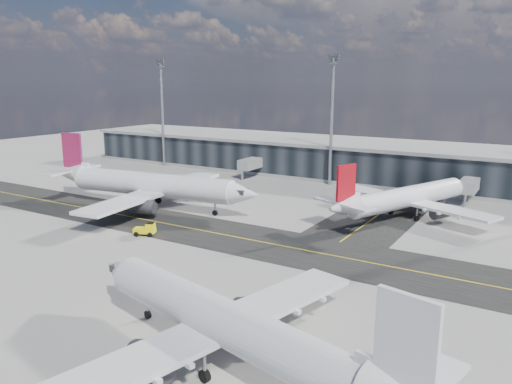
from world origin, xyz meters
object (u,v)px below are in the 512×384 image
airliner_near (228,325)px  service_van (351,206)px  airliner_af (149,185)px  baggage_tug (146,229)px  airliner_redtail (406,198)px

airliner_near → service_van: airliner_near is taller
airliner_af → service_van: bearing=111.8°
airliner_af → baggage_tug: airliner_af is taller
airliner_near → service_van: bearing=23.7°
service_van → airliner_af: bearing=172.3°
airliner_af → baggage_tug: (11.83, -13.26, -3.35)m
airliner_near → service_van: 55.39m
airliner_redtail → airliner_near: size_ratio=0.92×
airliner_redtail → airliner_near: airliner_near is taller
airliner_near → baggage_tug: 38.87m
airliner_af → airliner_redtail: bearing=105.9°
airliner_redtail → airliner_near: 54.34m
airliner_af → airliner_near: size_ratio=1.18×
airliner_redtail → baggage_tug: (-31.04, -31.26, -2.55)m
baggage_tug → airliner_redtail: bearing=111.4°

